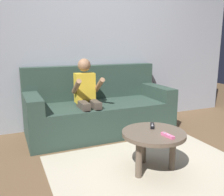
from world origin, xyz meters
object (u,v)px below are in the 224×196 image
object	(u,v)px
person_seated_on_couch	(87,94)
game_remote_black_near_edge	(152,126)
coffee_table	(153,138)
game_remote_pink_center	(167,136)
couch	(99,110)

from	to	relation	value
person_seated_on_couch	game_remote_black_near_edge	xyz separation A→B (m)	(0.36, -0.91, -0.17)
coffee_table	game_remote_pink_center	bearing A→B (deg)	-77.14
coffee_table	game_remote_black_near_edge	distance (m)	0.15
coffee_table	game_remote_pink_center	size ratio (longest dim) A/B	4.04
game_remote_black_near_edge	coffee_table	bearing A→B (deg)	-117.58
person_seated_on_couch	game_remote_pink_center	xyz separation A→B (m)	(0.33, -1.19, -0.17)
game_remote_black_near_edge	game_remote_pink_center	world-z (taller)	same
couch	coffee_table	world-z (taller)	couch
person_seated_on_couch	coffee_table	distance (m)	1.10
coffee_table	game_remote_black_near_edge	world-z (taller)	game_remote_black_near_edge
person_seated_on_couch	coffee_table	world-z (taller)	person_seated_on_couch
person_seated_on_couch	game_remote_black_near_edge	size ratio (longest dim) A/B	7.16
couch	coffee_table	distance (m)	1.22
couch	person_seated_on_couch	xyz separation A→B (m)	(-0.22, -0.19, 0.26)
couch	coffee_table	bearing A→B (deg)	-86.27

